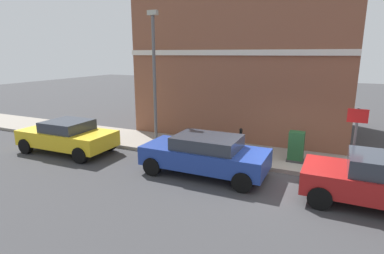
# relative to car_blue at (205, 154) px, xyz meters

# --- Properties ---
(ground) EXTENTS (80.00, 80.00, 0.00)m
(ground) POSITION_rel_car_blue_xyz_m (0.62, -2.59, -0.74)
(ground) COLOR #38383A
(sidewalk) EXTENTS (2.62, 30.00, 0.15)m
(sidewalk) POSITION_rel_car_blue_xyz_m (2.51, 3.41, -0.67)
(sidewalk) COLOR gray
(sidewalk) RESTS_ON ground
(corner_building) EXTENTS (7.26, 10.10, 7.40)m
(corner_building) POSITION_rel_car_blue_xyz_m (7.40, 0.46, 2.96)
(corner_building) COLOR brown
(corner_building) RESTS_ON ground
(car_blue) EXTENTS (1.90, 4.29, 1.39)m
(car_blue) POSITION_rel_car_blue_xyz_m (0.00, 0.00, 0.00)
(car_blue) COLOR navy
(car_blue) RESTS_ON ground
(car_yellow) EXTENTS (2.03, 4.08, 1.37)m
(car_yellow) POSITION_rel_car_blue_xyz_m (-0.12, 6.23, -0.03)
(car_yellow) COLOR gold
(car_yellow) RESTS_ON ground
(utility_cabinet) EXTENTS (0.46, 0.61, 1.15)m
(utility_cabinet) POSITION_rel_car_blue_xyz_m (2.27, -2.73, -0.06)
(utility_cabinet) COLOR #1E4C28
(utility_cabinet) RESTS_ON sidewalk
(bollard_near_cabinet) EXTENTS (0.14, 0.14, 1.04)m
(bollard_near_cabinet) POSITION_rel_car_blue_xyz_m (2.37, -0.58, -0.04)
(bollard_near_cabinet) COLOR black
(bollard_near_cabinet) RESTS_ON sidewalk
(bollard_far_kerb) EXTENTS (0.14, 0.14, 1.04)m
(bollard_far_kerb) POSITION_rel_car_blue_xyz_m (1.45, 1.28, -0.04)
(bollard_far_kerb) COLOR black
(bollard_far_kerb) RESTS_ON sidewalk
(street_sign) EXTENTS (0.08, 0.60, 2.30)m
(street_sign) POSITION_rel_car_blue_xyz_m (1.46, -4.57, 0.92)
(street_sign) COLOR #59595B
(street_sign) RESTS_ON sidewalk
(lamppost) EXTENTS (0.20, 0.44, 5.72)m
(lamppost) POSITION_rel_car_blue_xyz_m (2.38, 3.41, 2.56)
(lamppost) COLOR #59595B
(lamppost) RESTS_ON sidewalk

